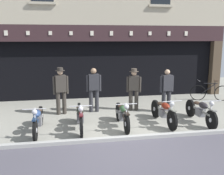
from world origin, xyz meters
name	(u,v)px	position (x,y,z in m)	size (l,w,h in m)	color
ground	(139,158)	(0.00, -0.98, -0.04)	(23.72, 22.00, 0.18)	gray
shop_facade	(96,57)	(0.00, 6.99, 1.76)	(12.02, 4.42, 6.59)	black
motorcycle_left	(38,119)	(-2.47, 1.09, 0.41)	(0.62, 1.99, 0.90)	black
motorcycle_center_left	(80,116)	(-1.24, 1.10, 0.43)	(0.62, 2.05, 0.93)	black
motorcycle_center	(122,114)	(0.08, 1.13, 0.41)	(0.62, 1.92, 0.90)	black
motorcycle_center_right	(164,111)	(1.46, 1.19, 0.42)	(0.62, 1.96, 0.91)	black
motorcycle_right	(201,111)	(2.70, 1.07, 0.41)	(0.62, 1.99, 0.90)	black
salesman_left	(61,89)	(-1.81, 2.90, 0.95)	(0.55, 0.34, 1.72)	#38332D
shopkeeper_center	(94,88)	(-0.60, 3.01, 0.92)	(0.56, 0.25, 1.66)	#2D2D33
salesman_right	(134,87)	(0.92, 2.93, 0.90)	(0.55, 0.34, 1.62)	#38332D
assistant_far_right	(167,89)	(2.06, 2.46, 0.89)	(0.55, 0.27, 1.62)	#2D2D33
advert_board_near	(154,60)	(2.54, 5.40, 1.72)	(0.84, 0.03, 1.00)	beige
advert_board_far	(174,61)	(3.58, 5.40, 1.65)	(0.82, 0.03, 0.96)	beige
leaning_bicycle	(210,92)	(4.70, 3.88, 0.37)	(1.69, 0.64, 0.94)	black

